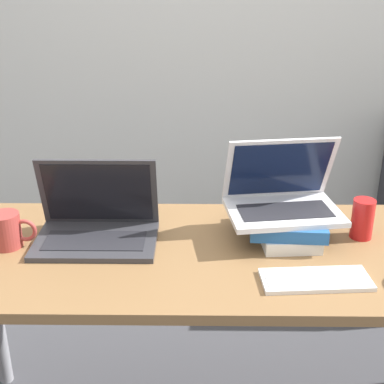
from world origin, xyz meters
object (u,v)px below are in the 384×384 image
Objects in this scene: laptop_on_books at (282,197)px; book_stack at (286,225)px; wireless_keyboard at (316,279)px; mug at (7,230)px; laptop_left at (97,224)px; soda_can at (363,219)px.

book_stack is at bearing -59.12° from laptop_on_books.
wireless_keyboard is 2.16× the size of mug.
soda_can is at bearing 1.58° from laptop_left.
laptop_on_books is at bearing 101.82° from wireless_keyboard.
laptop_left reaches higher than book_stack.
book_stack is at bearing 99.67° from wireless_keyboard.
laptop_on_books is (-0.01, 0.02, 0.08)m from book_stack.
mug reaches higher than book_stack.
laptop_on_books reaches higher than wireless_keyboard.
book_stack is at bearing 4.40° from mug.
laptop_on_books is 0.30m from wireless_keyboard.
book_stack reaches higher than wireless_keyboard.
mug is 1.05m from soda_can.
book_stack is 0.23m from soda_can.
mug is at bearing 168.07° from wireless_keyboard.
laptop_on_books is 2.93× the size of soda_can.
laptop_on_books reaches higher than book_stack.
mug is at bearing -173.79° from laptop_on_books.
laptop_left is 0.57m from book_stack.
laptop_on_books reaches higher than soda_can.
laptop_left is 0.26m from mug.
wireless_keyboard is 2.38× the size of soda_can.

